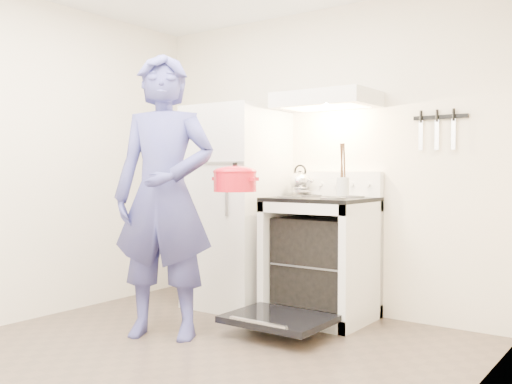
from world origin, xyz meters
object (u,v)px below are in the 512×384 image
refrigerator (236,207)px  tea_kettle (300,180)px  dutch_oven (235,182)px  stove_body (321,260)px  person (164,196)px

refrigerator → tea_kettle: (0.51, 0.21, 0.23)m
dutch_oven → stove_body: bearing=70.5°
tea_kettle → person: size_ratio=0.13×
refrigerator → dutch_oven: (0.55, -0.72, 0.23)m
refrigerator → person: 1.04m
refrigerator → person: person is taller
refrigerator → tea_kettle: refrigerator is taller
dutch_oven → refrigerator: bearing=127.1°
stove_body → dutch_oven: (-0.26, -0.75, 0.62)m
stove_body → person: 1.34m
refrigerator → dutch_oven: 0.93m
person → stove_body: bearing=32.6°
refrigerator → stove_body: (0.81, 0.02, -0.39)m
dutch_oven → person: bearing=-142.0°
refrigerator → dutch_oven: size_ratio=4.61×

